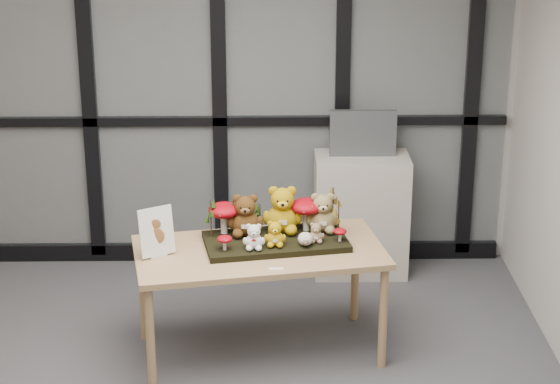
{
  "coord_description": "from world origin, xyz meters",
  "views": [
    {
      "loc": [
        0.76,
        -4.32,
        3.03
      ],
      "look_at": [
        0.85,
        1.05,
        1.05
      ],
      "focal_mm": 65.0,
      "sensor_mm": 36.0,
      "label": 1
    }
  ],
  "objects_px": {
    "bear_tan_back": "(323,210)",
    "bear_brown_medium": "(245,212)",
    "diorama_tray": "(276,242)",
    "bear_small_yellow": "(275,232)",
    "mushroom_front_right": "(340,234)",
    "display_table": "(259,260)",
    "bear_beige_small": "(316,231)",
    "mushroom_back_left": "(224,217)",
    "bear_white_bow": "(254,235)",
    "monitor": "(363,133)",
    "bear_pooh_yellow": "(282,206)",
    "sign_holder": "(157,234)",
    "mushroom_back_right": "(306,213)",
    "plush_cream_hedgehog": "(305,238)",
    "cabinet": "(361,215)",
    "mushroom_front_left": "(225,242)"
  },
  "relations": [
    {
      "from": "bear_brown_medium",
      "to": "bear_small_yellow",
      "type": "relative_size",
      "value": 1.65
    },
    {
      "from": "diorama_tray",
      "to": "bear_small_yellow",
      "type": "xyz_separation_m",
      "value": [
        -0.01,
        -0.1,
        0.1
      ]
    },
    {
      "from": "sign_holder",
      "to": "monitor",
      "type": "bearing_deg",
      "value": 15.18
    },
    {
      "from": "bear_brown_medium",
      "to": "bear_small_yellow",
      "type": "distance_m",
      "value": 0.25
    },
    {
      "from": "bear_brown_medium",
      "to": "monitor",
      "type": "relative_size",
      "value": 0.61
    },
    {
      "from": "display_table",
      "to": "cabinet",
      "type": "bearing_deg",
      "value": 48.44
    },
    {
      "from": "bear_tan_back",
      "to": "bear_brown_medium",
      "type": "bearing_deg",
      "value": 175.8
    },
    {
      "from": "mushroom_back_right",
      "to": "sign_holder",
      "type": "height_order",
      "value": "sign_holder"
    },
    {
      "from": "bear_pooh_yellow",
      "to": "bear_small_yellow",
      "type": "distance_m",
      "value": 0.24
    },
    {
      "from": "bear_tan_back",
      "to": "sign_holder",
      "type": "bearing_deg",
      "value": -173.77
    },
    {
      "from": "monitor",
      "to": "mushroom_front_left",
      "type": "bearing_deg",
      "value": -125.64
    },
    {
      "from": "sign_holder",
      "to": "bear_pooh_yellow",
      "type": "bearing_deg",
      "value": -7.74
    },
    {
      "from": "diorama_tray",
      "to": "mushroom_front_left",
      "type": "distance_m",
      "value": 0.34
    },
    {
      "from": "bear_white_bow",
      "to": "bear_beige_small",
      "type": "relative_size",
      "value": 1.27
    },
    {
      "from": "mushroom_back_left",
      "to": "mushroom_back_right",
      "type": "relative_size",
      "value": 0.97
    },
    {
      "from": "mushroom_back_right",
      "to": "monitor",
      "type": "relative_size",
      "value": 0.47
    },
    {
      "from": "bear_tan_back",
      "to": "sign_holder",
      "type": "height_order",
      "value": "bear_tan_back"
    },
    {
      "from": "mushroom_front_left",
      "to": "mushroom_back_left",
      "type": "bearing_deg",
      "value": 92.72
    },
    {
      "from": "bear_small_yellow",
      "to": "mushroom_back_left",
      "type": "xyz_separation_m",
      "value": [
        -0.3,
        0.19,
        0.02
      ]
    },
    {
      "from": "diorama_tray",
      "to": "bear_brown_medium",
      "type": "height_order",
      "value": "bear_brown_medium"
    },
    {
      "from": "bear_pooh_yellow",
      "to": "bear_beige_small",
      "type": "distance_m",
      "value": 0.27
    },
    {
      "from": "bear_small_yellow",
      "to": "sign_holder",
      "type": "xyz_separation_m",
      "value": [
        -0.67,
        -0.06,
        0.02
      ]
    },
    {
      "from": "bear_tan_back",
      "to": "monitor",
      "type": "xyz_separation_m",
      "value": [
        0.33,
        0.98,
        0.18
      ]
    },
    {
      "from": "bear_small_yellow",
      "to": "diorama_tray",
      "type": "bearing_deg",
      "value": 76.86
    },
    {
      "from": "bear_beige_small",
      "to": "mushroom_back_left",
      "type": "height_order",
      "value": "mushroom_back_left"
    },
    {
      "from": "bear_small_yellow",
      "to": "monitor",
      "type": "bearing_deg",
      "value": 52.73
    },
    {
      "from": "bear_white_bow",
      "to": "plush_cream_hedgehog",
      "type": "relative_size",
      "value": 1.92
    },
    {
      "from": "display_table",
      "to": "bear_brown_medium",
      "type": "height_order",
      "value": "bear_brown_medium"
    },
    {
      "from": "mushroom_front_right",
      "to": "monitor",
      "type": "relative_size",
      "value": 0.19
    },
    {
      "from": "bear_tan_back",
      "to": "mushroom_front_right",
      "type": "relative_size",
      "value": 3.05
    },
    {
      "from": "diorama_tray",
      "to": "mushroom_front_right",
      "type": "xyz_separation_m",
      "value": [
        0.37,
        -0.04,
        0.06
      ]
    },
    {
      "from": "plush_cream_hedgehog",
      "to": "monitor",
      "type": "bearing_deg",
      "value": 59.79
    },
    {
      "from": "bear_white_bow",
      "to": "mushroom_back_right",
      "type": "height_order",
      "value": "mushroom_back_right"
    },
    {
      "from": "display_table",
      "to": "bear_pooh_yellow",
      "type": "xyz_separation_m",
      "value": [
        0.14,
        0.2,
        0.26
      ]
    },
    {
      "from": "mushroom_back_left",
      "to": "sign_holder",
      "type": "xyz_separation_m",
      "value": [
        -0.37,
        -0.25,
        -0.0
      ]
    },
    {
      "from": "display_table",
      "to": "bear_tan_back",
      "type": "distance_m",
      "value": 0.48
    },
    {
      "from": "plush_cream_hedgehog",
      "to": "sign_holder",
      "type": "distance_m",
      "value": 0.85
    },
    {
      "from": "bear_white_bow",
      "to": "bear_beige_small",
      "type": "bearing_deg",
      "value": 4.17
    },
    {
      "from": "mushroom_back_left",
      "to": "mushroom_back_right",
      "type": "xyz_separation_m",
      "value": [
        0.49,
        0.04,
        0.0
      ]
    },
    {
      "from": "mushroom_back_left",
      "to": "plush_cream_hedgehog",
      "type": "bearing_deg",
      "value": -22.19
    },
    {
      "from": "display_table",
      "to": "mushroom_back_left",
      "type": "xyz_separation_m",
      "value": [
        -0.21,
        0.17,
        0.21
      ]
    },
    {
      "from": "plush_cream_hedgehog",
      "to": "mushroom_front_left",
      "type": "xyz_separation_m",
      "value": [
        -0.46,
        -0.06,
        0.0
      ]
    },
    {
      "from": "bear_pooh_yellow",
      "to": "diorama_tray",
      "type": "bearing_deg",
      "value": -118.56
    },
    {
      "from": "mushroom_front_left",
      "to": "diorama_tray",
      "type": "bearing_deg",
      "value": 28.17
    },
    {
      "from": "display_table",
      "to": "bear_beige_small",
      "type": "bearing_deg",
      "value": -5.84
    },
    {
      "from": "diorama_tray",
      "to": "mushroom_back_left",
      "type": "distance_m",
      "value": 0.34
    },
    {
      "from": "bear_beige_small",
      "to": "mushroom_back_right",
      "type": "xyz_separation_m",
      "value": [
        -0.05,
        0.19,
        0.04
      ]
    },
    {
      "from": "bear_brown_medium",
      "to": "bear_white_bow",
      "type": "height_order",
      "value": "bear_brown_medium"
    },
    {
      "from": "mushroom_back_left",
      "to": "bear_pooh_yellow",
      "type": "bearing_deg",
      "value": 4.65
    },
    {
      "from": "bear_small_yellow",
      "to": "mushroom_back_left",
      "type": "relative_size",
      "value": 0.8
    }
  ]
}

